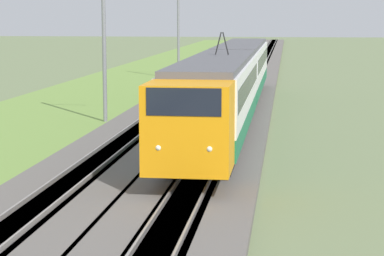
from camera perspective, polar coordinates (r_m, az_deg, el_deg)
name	(u,v)px	position (r m, az deg, el deg)	size (l,w,h in m)	color
ballast_main	(189,93)	(56.74, -0.22, 2.70)	(240.00, 4.40, 0.30)	#605B56
ballast_adjacent	(245,94)	(56.35, 4.08, 2.64)	(240.00, 4.40, 0.30)	#605B56
track_main	(189,93)	(56.74, -0.22, 2.71)	(240.00, 1.57, 0.45)	#4C4238
track_adjacent	(245,93)	(56.34, 4.08, 2.64)	(240.00, 1.57, 0.45)	#4C4238
grass_verge	(113,93)	(57.82, -6.06, 2.67)	(240.00, 12.36, 0.12)	olive
passenger_train	(232,79)	(42.23, 3.04, 3.78)	(38.72, 2.91, 5.20)	orange
catenary_mast_mid	(105,42)	(41.57, -6.64, 6.56)	(0.22, 2.56, 8.82)	slate
catenary_mast_far	(179,28)	(69.32, -1.00, 7.60)	(0.22, 2.56, 9.25)	slate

